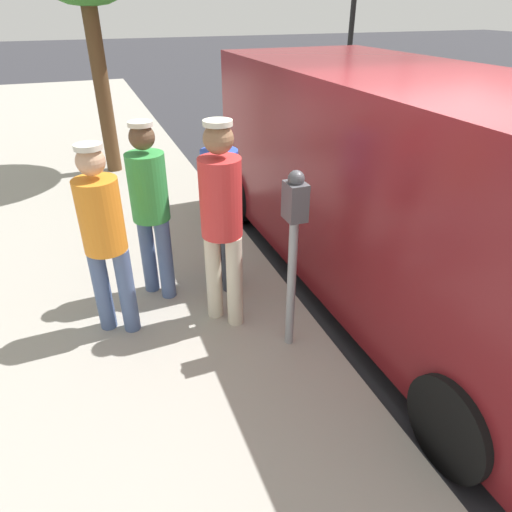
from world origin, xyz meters
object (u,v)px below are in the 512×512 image
(pedestrian_in_blue, at_px, (221,198))
(parked_van, at_px, (401,181))
(pedestrian_in_red, at_px, (221,215))
(pedestrian_in_orange, at_px, (104,233))
(parking_meter_near, at_px, (294,234))
(pedestrian_in_green, at_px, (150,203))

(pedestrian_in_blue, bearing_deg, parked_van, 169.49)
(pedestrian_in_red, distance_m, pedestrian_in_orange, 0.94)
(pedestrian_in_red, bearing_deg, pedestrian_in_orange, -12.38)
(parking_meter_near, bearing_deg, pedestrian_in_green, -52.15)
(pedestrian_in_red, bearing_deg, parking_meter_near, 128.80)
(parking_meter_near, xyz_separation_m, parked_van, (-1.50, -0.73, -0.03))
(parking_meter_near, relative_size, pedestrian_in_green, 0.90)
(pedestrian_in_blue, height_order, parked_van, parked_van)
(parking_meter_near, height_order, pedestrian_in_orange, pedestrian_in_orange)
(pedestrian_in_red, xyz_separation_m, pedestrian_in_green, (0.48, -0.64, -0.07))
(parking_meter_near, distance_m, pedestrian_in_orange, 1.50)
(pedestrian_in_green, relative_size, pedestrian_in_blue, 1.01)
(pedestrian_in_blue, relative_size, parked_van, 0.32)
(pedestrian_in_green, bearing_deg, pedestrian_in_blue, 172.41)
(pedestrian_in_red, distance_m, pedestrian_in_blue, 0.58)
(parking_meter_near, bearing_deg, pedestrian_in_orange, -28.15)
(pedestrian_in_red, relative_size, pedestrian_in_orange, 1.08)
(pedestrian_in_green, bearing_deg, parked_van, 170.26)
(parking_meter_near, xyz_separation_m, pedestrian_in_red, (0.41, -0.51, 0.00))
(parking_meter_near, relative_size, pedestrian_in_orange, 0.92)
(pedestrian_in_red, bearing_deg, pedestrian_in_green, -52.92)
(pedestrian_in_red, xyz_separation_m, parked_van, (-1.91, -0.23, -0.03))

